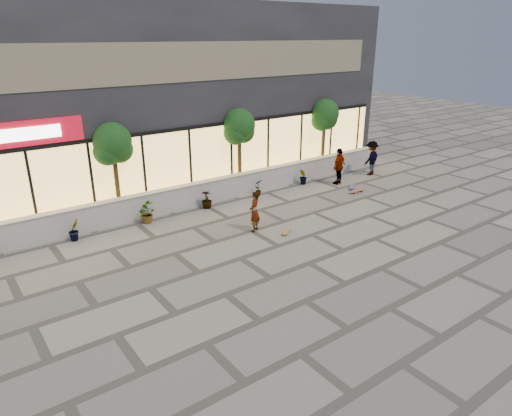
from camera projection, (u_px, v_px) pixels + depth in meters
ground at (309, 263)px, 15.06m from camera, size 80.00×80.00×0.00m
planter_wall at (202, 193)px, 20.15m from camera, size 22.00×0.42×1.04m
retail_building at (144, 94)px, 22.95m from camera, size 24.00×9.17×8.50m
shrub_b at (74, 230)px, 16.62m from camera, size 0.57×0.57×0.81m
shrub_c at (146, 213)px, 18.17m from camera, size 0.68×0.77×0.81m
shrub_d at (207, 199)px, 19.72m from camera, size 0.64×0.64×0.81m
shrub_e at (259, 187)px, 21.27m from camera, size 0.46×0.35×0.81m
shrub_f at (303, 177)px, 22.82m from camera, size 0.55×0.57×0.81m
tree_midwest at (113, 146)px, 17.86m from camera, size 1.60×1.50×3.92m
tree_mideast at (239, 128)px, 21.18m from camera, size 1.60×1.50×3.92m
tree_east at (325, 117)px, 24.22m from camera, size 1.60×1.50×3.92m
skater_center at (254, 212)px, 17.28m from camera, size 0.69×0.64×1.59m
skater_right_near at (339, 166)px, 22.75m from camera, size 1.16×0.73×1.84m
skater_right_far at (371, 158)px, 24.25m from camera, size 1.30×0.91×1.83m
skateboard_center at (286, 231)px, 17.33m from camera, size 0.69×0.53×0.08m
skateboard_right_near at (357, 191)px, 21.77m from camera, size 0.88×0.25×0.10m
skateboard_right_far at (352, 187)px, 22.35m from camera, size 0.74×0.60×0.09m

